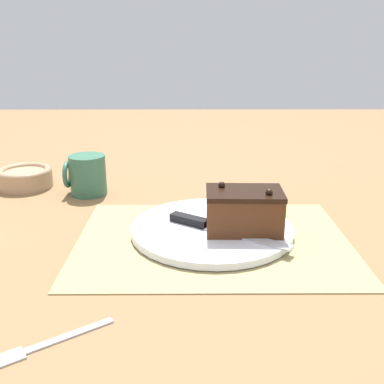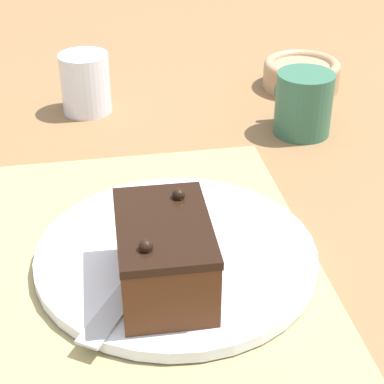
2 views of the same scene
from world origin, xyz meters
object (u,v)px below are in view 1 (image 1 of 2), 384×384
(cake_plate, at_px, (212,229))
(small_bowl, at_px, (25,177))
(serving_knife, at_px, (208,226))
(coffee_mug, at_px, (87,175))
(dessert_fork, at_px, (39,346))
(chocolate_cake, at_px, (244,210))

(cake_plate, height_order, small_bowl, small_bowl)
(serving_knife, bearing_deg, cake_plate, -179.91)
(cake_plate, relative_size, small_bowl, 2.31)
(coffee_mug, relative_size, dessert_fork, 0.67)
(chocolate_cake, distance_m, coffee_mug, 0.40)
(small_bowl, bearing_deg, serving_knife, 145.78)
(chocolate_cake, distance_m, serving_knife, 0.07)
(small_bowl, relative_size, dessert_fork, 0.92)
(small_bowl, xyz_separation_m, dessert_fork, (-0.21, 0.58, -0.02))
(chocolate_cake, height_order, dessert_fork, chocolate_cake)
(cake_plate, bearing_deg, coffee_mug, -39.55)
(cake_plate, height_order, serving_knife, serving_knife)
(cake_plate, height_order, coffee_mug, coffee_mug)
(cake_plate, relative_size, chocolate_cake, 2.18)
(cake_plate, distance_m, coffee_mug, 0.34)
(serving_knife, height_order, dessert_fork, serving_knife)
(chocolate_cake, bearing_deg, small_bowl, -31.32)
(serving_knife, relative_size, dessert_fork, 1.52)
(small_bowl, relative_size, coffee_mug, 1.39)
(small_bowl, bearing_deg, coffee_mug, 161.85)
(serving_knife, relative_size, coffee_mug, 2.28)
(chocolate_cake, height_order, coffee_mug, chocolate_cake)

